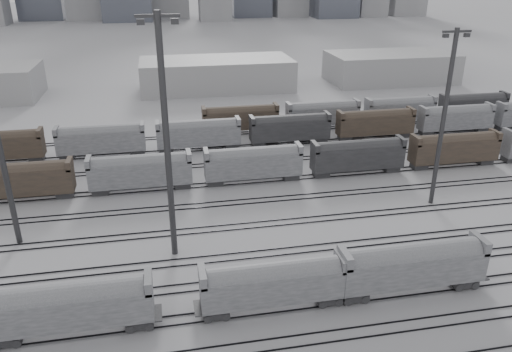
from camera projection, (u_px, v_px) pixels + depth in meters
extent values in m
plane|color=#B3B3B8|center=(234.00, 320.00, 47.64)|extent=(900.00, 900.00, 0.00)
cube|color=black|center=(240.00, 343.00, 44.65)|extent=(220.00, 0.07, 0.16)
cube|color=black|center=(234.00, 318.00, 47.87)|extent=(220.00, 0.07, 0.16)
cube|color=black|center=(231.00, 308.00, 49.16)|extent=(220.00, 0.07, 0.16)
cube|color=black|center=(226.00, 287.00, 52.38)|extent=(220.00, 0.07, 0.16)
cube|color=black|center=(225.00, 279.00, 53.67)|extent=(220.00, 0.07, 0.16)
cube|color=black|center=(220.00, 261.00, 56.89)|extent=(220.00, 0.07, 0.16)
cube|color=black|center=(219.00, 255.00, 58.18)|extent=(220.00, 0.07, 0.16)
cube|color=black|center=(213.00, 232.00, 63.20)|extent=(220.00, 0.07, 0.16)
cube|color=black|center=(212.00, 226.00, 64.49)|extent=(220.00, 0.07, 0.16)
cube|color=black|center=(207.00, 207.00, 69.51)|extent=(220.00, 0.07, 0.16)
cube|color=black|center=(206.00, 203.00, 70.81)|extent=(220.00, 0.07, 0.16)
cube|color=black|center=(203.00, 187.00, 75.83)|extent=(220.00, 0.07, 0.16)
cube|color=black|center=(202.00, 183.00, 77.12)|extent=(220.00, 0.07, 0.16)
cube|color=black|center=(198.00, 167.00, 83.04)|extent=(220.00, 0.07, 0.16)
cube|color=black|center=(197.00, 164.00, 84.34)|extent=(220.00, 0.07, 0.16)
cube|color=black|center=(194.00, 151.00, 90.26)|extent=(220.00, 0.07, 0.16)
cube|color=black|center=(194.00, 148.00, 91.55)|extent=(220.00, 0.07, 0.16)
cube|color=black|center=(191.00, 137.00, 97.48)|extent=(220.00, 0.07, 0.16)
cube|color=black|center=(190.00, 135.00, 98.77)|extent=(220.00, 0.07, 0.16)
cube|color=#262628|center=(8.00, 337.00, 44.73)|extent=(2.50, 2.02, 0.67)
cube|color=#262628|center=(140.00, 321.00, 46.78)|extent=(2.50, 2.02, 0.67)
cube|color=gray|center=(72.00, 309.00, 44.86)|extent=(14.44, 2.89, 3.08)
cylinder|color=gray|center=(70.00, 298.00, 44.41)|extent=(13.09, 2.79, 2.79)
cube|color=gray|center=(148.00, 282.00, 45.33)|extent=(0.67, 2.89, 1.35)
cone|color=#262628|center=(75.00, 325.00, 45.60)|extent=(2.31, 2.31, 0.87)
cube|color=#262628|center=(216.00, 311.00, 48.06)|extent=(2.45, 1.98, 0.66)
cube|color=#262628|center=(328.00, 297.00, 50.06)|extent=(2.45, 1.98, 0.66)
cube|color=gray|center=(273.00, 285.00, 48.19)|extent=(14.14, 2.83, 3.02)
cylinder|color=gray|center=(274.00, 276.00, 47.74)|extent=(12.82, 2.73, 2.73)
cube|color=gray|center=(202.00, 277.00, 46.24)|extent=(0.66, 2.83, 1.32)
cube|color=gray|center=(341.00, 261.00, 48.65)|extent=(0.66, 2.83, 1.32)
cone|color=#262628|center=(273.00, 301.00, 48.91)|extent=(2.26, 2.26, 0.85)
cube|color=#262628|center=(353.00, 294.00, 50.52)|extent=(2.63, 2.13, 0.71)
cube|color=#262628|center=(462.00, 280.00, 52.67)|extent=(2.63, 2.13, 0.71)
cube|color=gray|center=(412.00, 267.00, 50.66)|extent=(15.19, 3.04, 3.24)
cylinder|color=gray|center=(413.00, 257.00, 50.18)|extent=(13.78, 2.94, 2.94)
cube|color=gray|center=(345.00, 258.00, 48.57)|extent=(0.71, 3.04, 1.42)
cube|color=gray|center=(480.00, 243.00, 51.15)|extent=(0.71, 3.04, 1.42)
cone|color=#262628|center=(409.00, 284.00, 51.44)|extent=(2.43, 2.43, 0.91)
cylinder|color=#353537|center=(167.00, 144.00, 53.28)|extent=(0.70, 0.70, 27.28)
cube|color=#353537|center=(157.00, 16.00, 48.12)|extent=(4.36, 0.33, 0.33)
cube|color=#353537|center=(141.00, 22.00, 48.05)|extent=(0.76, 0.55, 0.55)
cube|color=#353537|center=(175.00, 21.00, 48.63)|extent=(0.76, 0.55, 0.55)
cylinder|color=#353537|center=(443.00, 121.00, 66.25)|extent=(0.62, 0.62, 24.11)
cube|color=#353537|center=(457.00, 31.00, 61.70)|extent=(3.86, 0.29, 0.29)
cube|color=#353537|center=(446.00, 36.00, 61.63)|extent=(0.68, 0.48, 0.48)
cube|color=#353537|center=(467.00, 35.00, 62.14)|extent=(0.68, 0.48, 0.48)
cube|color=#4A3C2F|center=(19.00, 182.00, 70.80)|extent=(15.00, 3.00, 5.60)
cube|color=gray|center=(141.00, 173.00, 73.81)|extent=(15.00, 3.00, 5.60)
cube|color=gray|center=(253.00, 165.00, 76.82)|extent=(15.00, 3.00, 5.60)
cube|color=#262628|center=(357.00, 157.00, 79.83)|extent=(15.00, 3.00, 5.60)
cube|color=#4A3C2F|center=(454.00, 150.00, 82.84)|extent=(15.00, 3.00, 5.60)
cube|color=gray|center=(101.00, 141.00, 87.00)|extent=(15.00, 3.00, 5.60)
cube|color=gray|center=(199.00, 135.00, 90.01)|extent=(15.00, 3.00, 5.60)
cube|color=#262628|center=(290.00, 130.00, 93.02)|extent=(15.00, 3.00, 5.60)
cube|color=#4A3C2F|center=(375.00, 124.00, 96.04)|extent=(15.00, 3.00, 5.60)
cube|color=gray|center=(455.00, 119.00, 99.05)|extent=(15.00, 3.00, 5.60)
cube|color=#4A3C2F|center=(241.00, 120.00, 98.82)|extent=(15.00, 3.00, 5.60)
cube|color=gray|center=(323.00, 115.00, 101.83)|extent=(15.00, 3.00, 5.60)
cube|color=gray|center=(400.00, 111.00, 104.85)|extent=(15.00, 3.00, 5.60)
cube|color=#262628|center=(473.00, 107.00, 107.86)|extent=(15.00, 3.00, 5.60)
cube|color=#98989A|center=(217.00, 74.00, 133.53)|extent=(40.00, 18.00, 8.00)
cube|color=#98989A|center=(390.00, 67.00, 142.39)|extent=(35.00, 18.00, 8.00)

